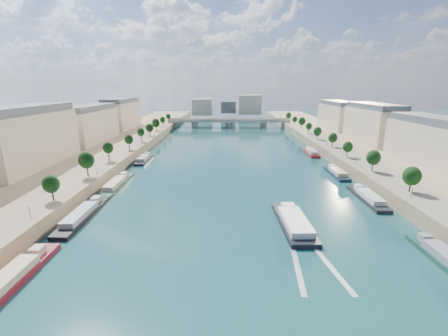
{
  "coord_description": "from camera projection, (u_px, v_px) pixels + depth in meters",
  "views": [
    {
      "loc": [
        -3.12,
        -39.29,
        38.01
      ],
      "look_at": [
        -3.82,
        79.79,
        5.0
      ],
      "focal_mm": 24.0,
      "sensor_mm": 36.0,
      "label": 1
    }
  ],
  "objects": [
    {
      "name": "trees_right",
      "position": [
        341.0,
        142.0,
        150.89
      ],
      "size": [
        4.8,
        268.8,
        8.26
      ],
      "color": "#382B1E",
      "rests_on": "ground"
    },
    {
      "name": "wake",
      "position": [
        309.0,
        258.0,
        68.03
      ],
      "size": [
        10.76,
        26.0,
        0.04
      ],
      "color": "silver",
      "rests_on": "ground"
    },
    {
      "name": "buildings_right",
      "position": [
        400.0,
        129.0,
        151.05
      ],
      "size": [
        16.0,
        226.0,
        23.2
      ],
      "color": "beige",
      "rests_on": "ground"
    },
    {
      "name": "quay_left",
      "position": [
        83.0,
        162.0,
        144.1
      ],
      "size": [
        44.0,
        520.0,
        5.0
      ],
      "primitive_type": "cube",
      "color": "#9E8460",
      "rests_on": "ground"
    },
    {
      "name": "pave_right",
      "position": [
        352.0,
        157.0,
        142.69
      ],
      "size": [
        14.0,
        520.0,
        0.1
      ],
      "primitive_type": "cube",
      "color": "gray",
      "rests_on": "quay_right"
    },
    {
      "name": "bridge",
      "position": [
        229.0,
        122.0,
        278.7
      ],
      "size": [
        112.0,
        12.0,
        8.15
      ],
      "color": "#C1B79E",
      "rests_on": "ground"
    },
    {
      "name": "ground",
      "position": [
        232.0,
        167.0,
        144.36
      ],
      "size": [
        700.0,
        700.0,
        0.0
      ],
      "primitive_type": "plane",
      "color": "#0B2C32",
      "rests_on": "ground"
    },
    {
      "name": "moored_barges_left",
      "position": [
        81.0,
        217.0,
        87.25
      ],
      "size": [
        5.0,
        160.78,
        3.6
      ],
      "color": "#181D35",
      "rests_on": "ground"
    },
    {
      "name": "quay_right",
      "position": [
        382.0,
        162.0,
        143.29
      ],
      "size": [
        44.0,
        520.0,
        5.0
      ],
      "primitive_type": "cube",
      "color": "#9E8460",
      "rests_on": "ground"
    },
    {
      "name": "lamps_left",
      "position": [
        115.0,
        156.0,
        132.94
      ],
      "size": [
        0.36,
        200.36,
        4.28
      ],
      "color": "black",
      "rests_on": "ground"
    },
    {
      "name": "buildings_left",
      "position": [
        65.0,
        129.0,
        152.01
      ],
      "size": [
        16.0,
        226.0,
        23.2
      ],
      "color": "beige",
      "rests_on": "ground"
    },
    {
      "name": "trees_left",
      "position": [
        118.0,
        145.0,
        143.8
      ],
      "size": [
        4.8,
        268.8,
        8.26
      ],
      "color": "#382B1E",
      "rests_on": "ground"
    },
    {
      "name": "skyline",
      "position": [
        231.0,
        106.0,
        351.97
      ],
      "size": [
        79.0,
        42.0,
        22.0
      ],
      "color": "beige",
      "rests_on": "ground"
    },
    {
      "name": "tour_barge",
      "position": [
        294.0,
        222.0,
        83.81
      ],
      "size": [
        8.34,
        26.53,
        3.68
      ],
      "rotation": [
        0.0,
        0.0,
        0.03
      ],
      "color": "black",
      "rests_on": "ground"
    },
    {
      "name": "lamps_right",
      "position": [
        339.0,
        149.0,
        146.8
      ],
      "size": [
        0.36,
        200.36,
        4.28
      ],
      "color": "black",
      "rests_on": "ground"
    },
    {
      "name": "pave_left",
      "position": [
        113.0,
        156.0,
        143.33
      ],
      "size": [
        14.0,
        520.0,
        0.1
      ],
      "primitive_type": "cube",
      "color": "gray",
      "rests_on": "quay_left"
    },
    {
      "name": "moored_barges_right",
      "position": [
        372.0,
        202.0,
        98.95
      ],
      "size": [
        5.0,
        158.49,
        3.6
      ],
      "color": "black",
      "rests_on": "ground"
    }
  ]
}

